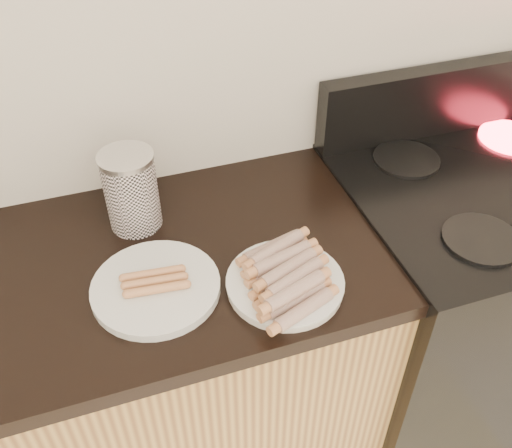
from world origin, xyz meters
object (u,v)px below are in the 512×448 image
object	(u,v)px
main_plate	(285,285)
canister	(131,191)
stove	(457,301)
side_plate	(156,287)

from	to	relation	value
main_plate	canister	distance (m)	0.42
canister	main_plate	bearing A→B (deg)	-49.67
stove	side_plate	xyz separation A→B (m)	(-0.91, -0.07, 0.45)
main_plate	canister	xyz separation A→B (m)	(-0.26, 0.31, 0.09)
main_plate	canister	size ratio (longest dim) A/B	1.26
canister	side_plate	bearing A→B (deg)	-89.62
main_plate	stove	bearing A→B (deg)	13.21
main_plate	canister	bearing A→B (deg)	130.33
side_plate	canister	distance (m)	0.25
main_plate	side_plate	xyz separation A→B (m)	(-0.26, 0.08, 0.00)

